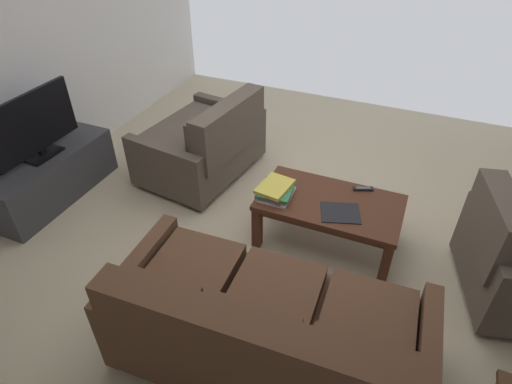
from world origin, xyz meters
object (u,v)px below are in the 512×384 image
(book_stack, at_px, (275,190))
(tv_remote, at_px, (363,189))
(flat_tv, at_px, (33,125))
(coffee_table, at_px, (330,207))
(loveseat_near, at_px, (205,143))
(loose_magazine, at_px, (340,213))
(tv_stand, at_px, (51,176))
(sofa_main, at_px, (264,332))

(book_stack, height_order, tv_remote, book_stack)
(flat_tv, height_order, tv_remote, flat_tv)
(coffee_table, bearing_deg, tv_remote, -129.84)
(tv_remote, bearing_deg, loveseat_near, -9.37)
(coffee_table, bearing_deg, flat_tv, 8.90)
(coffee_table, relative_size, tv_remote, 6.67)
(coffee_table, height_order, flat_tv, flat_tv)
(loveseat_near, relative_size, book_stack, 3.88)
(loveseat_near, xyz_separation_m, coffee_table, (-1.38, 0.50, 0.01))
(loose_magazine, bearing_deg, coffee_table, -155.71)
(tv_stand, bearing_deg, tv_remote, -166.79)
(loveseat_near, height_order, flat_tv, flat_tv)
(tv_remote, height_order, loose_magazine, tv_remote)
(tv_stand, bearing_deg, flat_tv, -165.77)
(loose_magazine, bearing_deg, tv_remote, 146.79)
(sofa_main, bearing_deg, flat_tv, -19.31)
(flat_tv, xyz_separation_m, book_stack, (-2.09, -0.30, -0.28))
(coffee_table, xyz_separation_m, tv_remote, (-0.20, -0.24, 0.08))
(loveseat_near, bearing_deg, tv_remote, 170.63)
(sofa_main, relative_size, flat_tv, 2.08)
(flat_tv, bearing_deg, sofa_main, 160.69)
(tv_stand, height_order, book_stack, book_stack)
(sofa_main, bearing_deg, coffee_table, -92.02)
(sofa_main, xyz_separation_m, loveseat_near, (1.33, -1.76, -0.01))
(tv_stand, bearing_deg, loose_magazine, -173.95)
(loveseat_near, bearing_deg, loose_magazine, 157.32)
(book_stack, bearing_deg, tv_stand, 8.10)
(sofa_main, xyz_separation_m, loose_magazine, (-0.15, -1.14, 0.06))
(loveseat_near, xyz_separation_m, loose_magazine, (-1.49, 0.62, 0.07))
(sofa_main, relative_size, loveseat_near, 1.46)
(book_stack, bearing_deg, coffee_table, -167.16)
(sofa_main, relative_size, book_stack, 5.66)
(tv_stand, xyz_separation_m, book_stack, (-2.09, -0.30, 0.24))
(flat_tv, relative_size, book_stack, 2.71)
(loveseat_near, relative_size, tv_stand, 1.01)
(sofa_main, distance_m, flat_tv, 2.64)
(flat_tv, bearing_deg, book_stack, -171.90)
(coffee_table, distance_m, book_stack, 0.45)
(flat_tv, distance_m, book_stack, 2.13)
(loveseat_near, xyz_separation_m, tv_stand, (1.13, 0.90, -0.12))
(flat_tv, bearing_deg, loose_magazine, -173.96)
(sofa_main, bearing_deg, tv_stand, -19.30)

